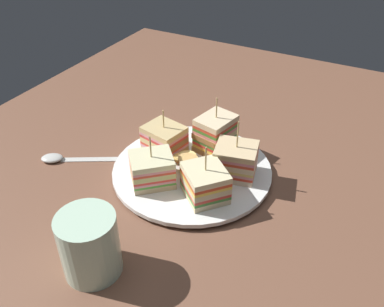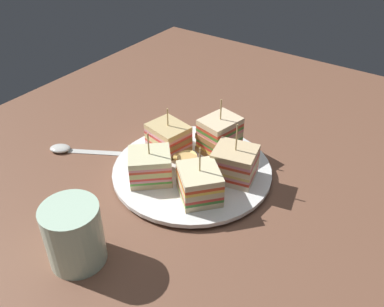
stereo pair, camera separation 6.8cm
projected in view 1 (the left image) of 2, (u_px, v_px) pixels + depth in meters
The scene contains 10 objects.
ground_plane at pixel (192, 178), 71.03cm from camera, with size 116.76×95.63×1.80cm, color brown.
plate at pixel (192, 170), 70.06cm from camera, with size 26.58×26.58×1.29cm.
sandwich_wedge_0 at pixel (235, 161), 66.96cm from camera, with size 7.10×7.70×10.03cm.
sandwich_wedge_1 at pixel (215, 133), 72.72cm from camera, with size 7.56×6.45×10.05cm.
sandwich_wedge_2 at pixel (164, 139), 72.71cm from camera, with size 6.76×7.60×8.07cm.
sandwich_wedge_3 at pixel (152, 169), 65.50cm from camera, with size 8.62×8.70×8.65cm.
sandwich_wedge_4 at pixel (205, 183), 62.72cm from camera, with size 8.71×8.77×9.03cm.
chip_pile at pixel (191, 164), 68.39cm from camera, with size 6.29×7.41×2.98cm.
spoon at pixel (64, 158), 73.52cm from camera, with size 9.62×15.09×1.00cm.
drinking_glass at pixel (90, 248), 52.17cm from camera, with size 7.50×7.50×8.90cm.
Camera 1 is at (-48.96, -25.90, 43.77)cm, focal length 39.01 mm.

